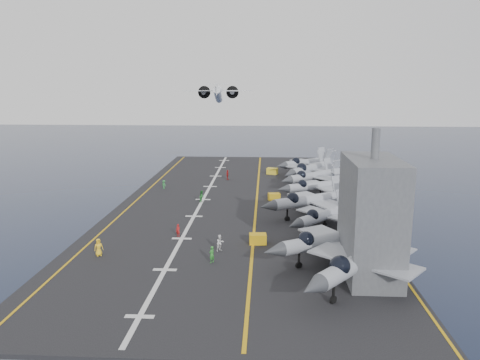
# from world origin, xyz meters

# --- Properties ---
(ground) EXTENTS (500.00, 500.00, 0.00)m
(ground) POSITION_xyz_m (0.00, 0.00, 0.00)
(ground) COLOR #142135
(ground) RESTS_ON ground
(hull) EXTENTS (36.00, 90.00, 10.00)m
(hull) POSITION_xyz_m (0.00, 0.00, 5.00)
(hull) COLOR #56595E
(hull) RESTS_ON ground
(flight_deck) EXTENTS (38.00, 92.00, 0.40)m
(flight_deck) POSITION_xyz_m (0.00, 0.00, 10.20)
(flight_deck) COLOR black
(flight_deck) RESTS_ON hull
(foul_line) EXTENTS (0.35, 90.00, 0.02)m
(foul_line) POSITION_xyz_m (3.00, 0.00, 10.42)
(foul_line) COLOR gold
(foul_line) RESTS_ON flight_deck
(landing_centerline) EXTENTS (0.50, 90.00, 0.02)m
(landing_centerline) POSITION_xyz_m (-6.00, 0.00, 10.42)
(landing_centerline) COLOR silver
(landing_centerline) RESTS_ON flight_deck
(deck_edge_port) EXTENTS (0.25, 90.00, 0.02)m
(deck_edge_port) POSITION_xyz_m (-17.00, 0.00, 10.42)
(deck_edge_port) COLOR gold
(deck_edge_port) RESTS_ON flight_deck
(deck_edge_stbd) EXTENTS (0.25, 90.00, 0.02)m
(deck_edge_stbd) POSITION_xyz_m (18.50, 0.00, 10.42)
(deck_edge_stbd) COLOR gold
(deck_edge_stbd) RESTS_ON flight_deck
(island_superstructure) EXTENTS (5.00, 10.00, 15.00)m
(island_superstructure) POSITION_xyz_m (15.00, -30.00, 17.90)
(island_superstructure) COLOR #56595E
(island_superstructure) RESTS_ON flight_deck
(fighter_jet_0) EXTENTS (18.45, 19.18, 5.57)m
(fighter_jet_0) POSITION_xyz_m (13.42, -33.09, 13.18)
(fighter_jet_0) COLOR #98A0A7
(fighter_jet_0) RESTS_ON flight_deck
(fighter_jet_1) EXTENTS (17.96, 16.27, 5.20)m
(fighter_jet_1) POSITION_xyz_m (11.62, -26.44, 13.00)
(fighter_jet_1) COLOR #9FA8B2
(fighter_jet_1) RESTS_ON flight_deck
(fighter_jet_2) EXTENTS (15.60, 15.89, 4.64)m
(fighter_jet_2) POSITION_xyz_m (12.47, -15.61, 12.72)
(fighter_jet_2) COLOR #9FA7B2
(fighter_jet_2) RESTS_ON flight_deck
(fighter_jet_3) EXTENTS (18.49, 16.73, 5.35)m
(fighter_jet_3) POSITION_xyz_m (11.24, -9.12, 13.07)
(fighter_jet_3) COLOR gray
(fighter_jet_3) RESTS_ON flight_deck
(fighter_jet_4) EXTENTS (15.76, 13.69, 4.60)m
(fighter_jet_4) POSITION_xyz_m (13.21, 2.10, 12.70)
(fighter_jet_4) COLOR gray
(fighter_jet_4) RESTS_ON flight_deck
(fighter_jet_5) EXTENTS (16.96, 16.55, 4.95)m
(fighter_jet_5) POSITION_xyz_m (13.27, 9.85, 12.87)
(fighter_jet_5) COLOR #9BA6AD
(fighter_jet_5) RESTS_ON flight_deck
(fighter_jet_6) EXTENTS (18.41, 19.56, 5.66)m
(fighter_jet_6) POSITION_xyz_m (13.44, 15.56, 13.23)
(fighter_jet_6) COLOR gray
(fighter_jet_6) RESTS_ON flight_deck
(fighter_jet_7) EXTENTS (17.57, 16.66, 5.09)m
(fighter_jet_7) POSITION_xyz_m (13.38, 24.15, 12.94)
(fighter_jet_7) COLOR gray
(fighter_jet_7) RESTS_ON flight_deck
(tow_cart_a) EXTENTS (2.15, 1.49, 1.23)m
(tow_cart_a) POSITION_xyz_m (3.58, -21.30, 11.02)
(tow_cart_a) COLOR gold
(tow_cart_a) RESTS_ON flight_deck
(tow_cart_b) EXTENTS (2.12, 1.59, 1.15)m
(tow_cart_b) POSITION_xyz_m (5.90, 0.46, 10.97)
(tow_cart_b) COLOR gold
(tow_cart_b) RESTS_ON flight_deck
(tow_cart_c) EXTENTS (2.53, 2.04, 1.32)m
(tow_cart_c) POSITION_xyz_m (5.86, 22.88, 11.06)
(tow_cart_c) COLOR yellow
(tow_cart_c) RESTS_ON flight_deck
(crew_0) EXTENTS (1.45, 1.33, 2.01)m
(crew_0) POSITION_xyz_m (-14.34, -26.34, 11.41)
(crew_0) COLOR yellow
(crew_0) RESTS_ON flight_deck
(crew_1) EXTENTS (1.18, 1.02, 1.65)m
(crew_1) POSITION_xyz_m (-6.61, -19.18, 11.22)
(crew_1) COLOR #B21919
(crew_1) RESTS_ON flight_deck
(crew_2) EXTENTS (1.12, 1.35, 1.92)m
(crew_2) POSITION_xyz_m (-5.95, -1.58, 11.36)
(crew_2) COLOR #277F30
(crew_2) RESTS_ON flight_deck
(crew_3) EXTENTS (1.15, 1.11, 1.61)m
(crew_3) POSITION_xyz_m (-14.27, 7.78, 11.20)
(crew_3) COLOR green
(crew_3) RESTS_ON flight_deck
(crew_4) EXTENTS (0.97, 1.30, 1.98)m
(crew_4) POSITION_xyz_m (-3.23, 16.58, 11.39)
(crew_4) COLOR #B21919
(crew_4) RESTS_ON flight_deck
(crew_6) EXTENTS (1.28, 1.36, 1.89)m
(crew_6) POSITION_xyz_m (-1.31, -27.69, 11.34)
(crew_6) COLOR green
(crew_6) RESTS_ON flight_deck
(crew_7) EXTENTS (1.40, 1.38, 1.97)m
(crew_7) POSITION_xyz_m (-0.75, -24.06, 11.38)
(crew_7) COLOR white
(crew_7) RESTS_ON flight_deck
(transport_plane) EXTENTS (21.23, 15.02, 4.86)m
(transport_plane) POSITION_xyz_m (-9.82, 63.46, 26.01)
(transport_plane) COLOR #BCBEC0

